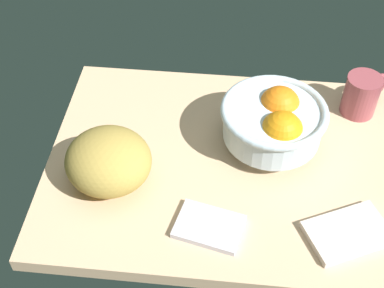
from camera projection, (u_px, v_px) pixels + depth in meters
The scene contains 6 objects.
ground_plane at pixel (228, 166), 109.67cm from camera, with size 72.51×53.63×3.00cm, color #D6AF87.
fruit_bowl at pixel (274, 121), 106.85cm from camera, with size 21.09×21.09×12.03cm.
bread_loaf at pixel (108, 161), 101.45cm from camera, with size 16.39×15.87×10.75cm, color #AD9041.
napkin_folded at pixel (208, 227), 97.01cm from camera, with size 11.75×8.35×1.19cm, color silver.
napkin_spare at pixel (347, 233), 95.97cm from camera, with size 14.35×9.24×1.42cm, color silver.
mug at pixel (361, 94), 115.64cm from camera, with size 10.08×9.57×9.11cm.
Camera 1 is at (0.17, -72.65, 81.11)cm, focal length 50.84 mm.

